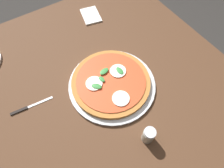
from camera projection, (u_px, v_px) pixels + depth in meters
name	position (u px, v px, depth m)	size (l,w,h in m)	color
ground_plane	(104.00, 131.00, 1.48)	(6.00, 6.00, 0.00)	#2D2B28
dining_table	(100.00, 90.00, 0.93)	(1.17, 1.15, 0.73)	#4C301E
serving_tray	(112.00, 84.00, 0.83)	(0.37, 0.37, 0.01)	silver
pizza	(111.00, 82.00, 0.82)	(0.33, 0.33, 0.03)	#B27033
napkin	(91.00, 15.00, 1.06)	(0.13, 0.09, 0.01)	white
knife	(26.00, 108.00, 0.78)	(0.03, 0.17, 0.01)	black
pepper_shaker	(149.00, 135.00, 0.69)	(0.04, 0.04, 0.08)	#B2B7AD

